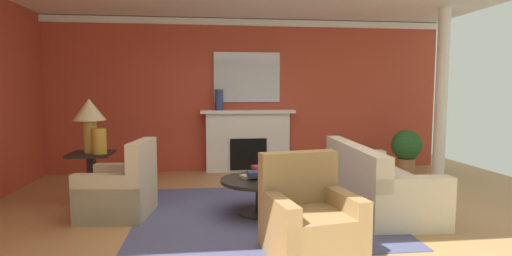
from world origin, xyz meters
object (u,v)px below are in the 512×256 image
side_table (92,174)px  vase_mantel_left (219,100)px  fireplace (248,142)px  potted_plant (406,148)px  armchair_facing_fireplace (309,223)px  sofa (375,185)px  mantel_mirror (247,77)px  vase_on_side_table (99,141)px  armchair_near_window (121,192)px  coffee_table (260,188)px  table_lamp (89,115)px

side_table → vase_mantel_left: bearing=45.0°
fireplace → potted_plant: 2.98m
fireplace → armchair_facing_fireplace: fireplace is taller
sofa → side_table: (-3.83, 0.73, 0.10)m
mantel_mirror → armchair_facing_fireplace: 4.41m
potted_plant → vase_on_side_table: bearing=-165.4°
armchair_near_window → vase_mantel_left: (1.30, 2.54, 1.08)m
armchair_near_window → potted_plant: size_ratio=1.14×
coffee_table → table_lamp: table_lamp is taller
armchair_facing_fireplace → side_table: 3.34m
table_lamp → mantel_mirror: bearing=40.1°
sofa → vase_mantel_left: (-2.00, 2.57, 1.09)m
fireplace → table_lamp: (-2.39, -1.89, 0.66)m
sofa → vase_on_side_table: bearing=170.6°
armchair_near_window → fireplace: bearing=54.5°
table_lamp → armchair_near_window: bearing=-52.8°
fireplace → coffee_table: (-0.12, -2.71, -0.23)m
table_lamp → sofa: bearing=-10.8°
sofa → table_lamp: (-3.83, 0.73, 0.93)m
armchair_near_window → sofa: bearing=-0.4°
side_table → table_lamp: bearing=180.0°
vase_mantel_left → coffee_table: bearing=-80.8°
fireplace → side_table: fireplace is taller
side_table → vase_on_side_table: bearing=-38.7°
sofa → potted_plant: (1.45, 1.94, 0.19)m
armchair_near_window → coffee_table: size_ratio=0.95×
potted_plant → armchair_near_window: bearing=-158.0°
vase_mantel_left → vase_on_side_table: vase_mantel_left is taller
sofa → potted_plant: sofa is taller
armchair_facing_fireplace → vase_on_side_table: bearing=140.2°
vase_mantel_left → potted_plant: (3.45, -0.62, -0.89)m
mantel_mirror → potted_plant: size_ratio=1.54×
sofa → table_lamp: table_lamp is taller
fireplace → vase_mantel_left: bearing=-174.9°
vase_mantel_left → potted_plant: vase_mantel_left is taller
mantel_mirror → fireplace: bearing=-90.0°
sofa → armchair_facing_fireplace: 1.89m
armchair_facing_fireplace → vase_mantel_left: bearing=100.4°
side_table → potted_plant: (5.29, 1.22, 0.09)m
side_table → armchair_facing_fireplace: bearing=-39.7°
mantel_mirror → side_table: mantel_mirror is taller
sofa → vase_mantel_left: 3.43m
vase_mantel_left → potted_plant: 3.62m
potted_plant → mantel_mirror: bearing=164.8°
mantel_mirror → side_table: 3.42m
coffee_table → armchair_facing_fireplace: bearing=-77.2°
potted_plant → table_lamp: bearing=-167.0°
table_lamp → vase_mantel_left: vase_mantel_left is taller
armchair_facing_fireplace → coffee_table: 1.34m
coffee_table → table_lamp: 2.57m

